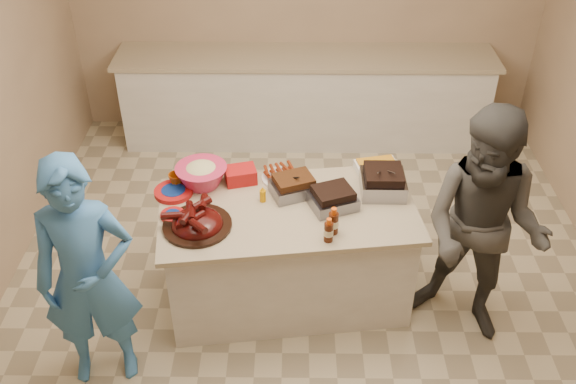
{
  "coord_description": "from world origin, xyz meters",
  "views": [
    {
      "loc": [
        -0.11,
        -3.44,
        3.4
      ],
      "look_at": [
        -0.15,
        -0.01,
        0.91
      ],
      "focal_mm": 40.0,
      "sensor_mm": 36.0,
      "label": 1
    }
  ],
  "objects_px": {
    "island": "(288,295)",
    "bbq_bottle_b": "(333,232)",
    "plastic_cup": "(177,186)",
    "guest_gray": "(462,323)",
    "coleslaw_bowl": "(202,184)",
    "bbq_bottle_a": "(328,240)",
    "mustard_bottle": "(263,201)",
    "roasting_pan": "(382,192)",
    "rib_platter": "(198,227)",
    "guest_blue": "(110,367)"
  },
  "relations": [
    {
      "from": "guest_gray",
      "to": "guest_blue",
      "type": "bearing_deg",
      "value": -140.24
    },
    {
      "from": "bbq_bottle_a",
      "to": "plastic_cup",
      "type": "height_order",
      "value": "bbq_bottle_a"
    },
    {
      "from": "roasting_pan",
      "to": "bbq_bottle_a",
      "type": "distance_m",
      "value": 0.65
    },
    {
      "from": "coleslaw_bowl",
      "to": "guest_blue",
      "type": "distance_m",
      "value": 1.36
    },
    {
      "from": "mustard_bottle",
      "to": "plastic_cup",
      "type": "distance_m",
      "value": 0.63
    },
    {
      "from": "island",
      "to": "guest_blue",
      "type": "relative_size",
      "value": 1.06
    },
    {
      "from": "coleslaw_bowl",
      "to": "mustard_bottle",
      "type": "height_order",
      "value": "coleslaw_bowl"
    },
    {
      "from": "bbq_bottle_b",
      "to": "mustard_bottle",
      "type": "bearing_deg",
      "value": 144.28
    },
    {
      "from": "rib_platter",
      "to": "coleslaw_bowl",
      "type": "xyz_separation_m",
      "value": [
        -0.02,
        0.47,
        0.0
      ]
    },
    {
      "from": "bbq_bottle_b",
      "to": "mustard_bottle",
      "type": "xyz_separation_m",
      "value": [
        -0.46,
        0.33,
        0.0
      ]
    },
    {
      "from": "plastic_cup",
      "to": "guest_gray",
      "type": "xyz_separation_m",
      "value": [
        2.0,
        -0.51,
        -0.81
      ]
    },
    {
      "from": "guest_gray",
      "to": "bbq_bottle_b",
      "type": "bearing_deg",
      "value": -150.73
    },
    {
      "from": "mustard_bottle",
      "to": "plastic_cup",
      "type": "bearing_deg",
      "value": 164.03
    },
    {
      "from": "plastic_cup",
      "to": "bbq_bottle_b",
      "type": "bearing_deg",
      "value": -25.27
    },
    {
      "from": "island",
      "to": "bbq_bottle_b",
      "type": "distance_m",
      "value": 0.89
    },
    {
      "from": "rib_platter",
      "to": "plastic_cup",
      "type": "height_order",
      "value": "rib_platter"
    },
    {
      "from": "coleslaw_bowl",
      "to": "mustard_bottle",
      "type": "bearing_deg",
      "value": -23.72
    },
    {
      "from": "island",
      "to": "guest_blue",
      "type": "xyz_separation_m",
      "value": [
        -1.16,
        -0.67,
        0.0
      ]
    },
    {
      "from": "plastic_cup",
      "to": "guest_gray",
      "type": "height_order",
      "value": "plastic_cup"
    },
    {
      "from": "mustard_bottle",
      "to": "guest_blue",
      "type": "xyz_separation_m",
      "value": [
        -0.99,
        -0.75,
        -0.81
      ]
    },
    {
      "from": "plastic_cup",
      "to": "coleslaw_bowl",
      "type": "bearing_deg",
      "value": 5.1
    },
    {
      "from": "rib_platter",
      "to": "guest_blue",
      "type": "distance_m",
      "value": 1.1
    },
    {
      "from": "coleslaw_bowl",
      "to": "guest_blue",
      "type": "bearing_deg",
      "value": -120.58
    },
    {
      "from": "mustard_bottle",
      "to": "guest_blue",
      "type": "height_order",
      "value": "mustard_bottle"
    },
    {
      "from": "bbq_bottle_b",
      "to": "guest_blue",
      "type": "distance_m",
      "value": 1.71
    },
    {
      "from": "island",
      "to": "guest_gray",
      "type": "bearing_deg",
      "value": -19.21
    },
    {
      "from": "guest_blue",
      "to": "mustard_bottle",
      "type": "bearing_deg",
      "value": 26.98
    },
    {
      "from": "coleslaw_bowl",
      "to": "bbq_bottle_b",
      "type": "bearing_deg",
      "value": -30.25
    },
    {
      "from": "rib_platter",
      "to": "mustard_bottle",
      "type": "distance_m",
      "value": 0.49
    },
    {
      "from": "roasting_pan",
      "to": "bbq_bottle_a",
      "type": "xyz_separation_m",
      "value": [
        -0.39,
        -0.52,
        0.0
      ]
    },
    {
      "from": "bbq_bottle_b",
      "to": "plastic_cup",
      "type": "relative_size",
      "value": 1.8
    },
    {
      "from": "plastic_cup",
      "to": "guest_gray",
      "type": "distance_m",
      "value": 2.22
    },
    {
      "from": "bbq_bottle_a",
      "to": "guest_gray",
      "type": "relative_size",
      "value": 0.1
    },
    {
      "from": "bbq_bottle_b",
      "to": "guest_blue",
      "type": "height_order",
      "value": "bbq_bottle_b"
    },
    {
      "from": "roasting_pan",
      "to": "mustard_bottle",
      "type": "xyz_separation_m",
      "value": [
        -0.82,
        -0.12,
        0.0
      ]
    },
    {
      "from": "rib_platter",
      "to": "bbq_bottle_b",
      "type": "xyz_separation_m",
      "value": [
        0.86,
        -0.05,
        0.0
      ]
    },
    {
      "from": "rib_platter",
      "to": "mustard_bottle",
      "type": "height_order",
      "value": "rib_platter"
    },
    {
      "from": "rib_platter",
      "to": "bbq_bottle_a",
      "type": "relative_size",
      "value": 2.61
    },
    {
      "from": "island",
      "to": "plastic_cup",
      "type": "bearing_deg",
      "value": 154.38
    },
    {
      "from": "guest_gray",
      "to": "rib_platter",
      "type": "bearing_deg",
      "value": -152.0
    },
    {
      "from": "island",
      "to": "rib_platter",
      "type": "bearing_deg",
      "value": -168.64
    },
    {
      "from": "coleslaw_bowl",
      "to": "bbq_bottle_a",
      "type": "relative_size",
      "value": 2.11
    },
    {
      "from": "roasting_pan",
      "to": "guest_blue",
      "type": "xyz_separation_m",
      "value": [
        -1.8,
        -0.87,
        -0.81
      ]
    },
    {
      "from": "coleslaw_bowl",
      "to": "bbq_bottle_b",
      "type": "height_order",
      "value": "coleslaw_bowl"
    },
    {
      "from": "coleslaw_bowl",
      "to": "plastic_cup",
      "type": "xyz_separation_m",
      "value": [
        -0.18,
        -0.02,
        0.0
      ]
    },
    {
      "from": "roasting_pan",
      "to": "bbq_bottle_b",
      "type": "bearing_deg",
      "value": -128.6
    },
    {
      "from": "rib_platter",
      "to": "guest_gray",
      "type": "height_order",
      "value": "rib_platter"
    },
    {
      "from": "island",
      "to": "rib_platter",
      "type": "relative_size",
      "value": 3.83
    },
    {
      "from": "bbq_bottle_a",
      "to": "guest_blue",
      "type": "bearing_deg",
      "value": -166.23
    },
    {
      "from": "roasting_pan",
      "to": "bbq_bottle_b",
      "type": "relative_size",
      "value": 1.57
    }
  ]
}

